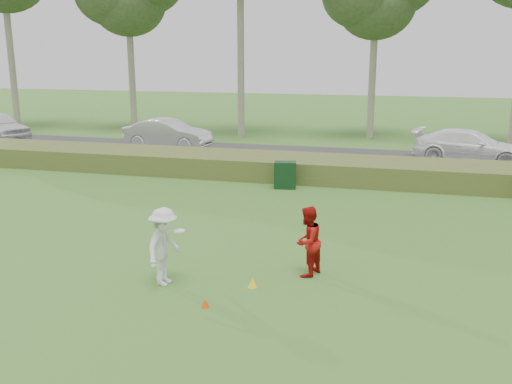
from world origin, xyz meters
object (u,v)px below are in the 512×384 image
(cone_orange, at_px, (205,303))
(car_right, at_px, (470,146))
(player_red, at_px, (307,241))
(cone_yellow, at_px, (253,282))
(car_mid, at_px, (168,134))
(player_white, at_px, (164,246))
(utility_cabinet, at_px, (285,175))

(cone_orange, height_order, car_right, car_right)
(player_red, relative_size, cone_yellow, 7.37)
(car_mid, bearing_deg, car_right, -86.17)
(cone_yellow, bearing_deg, cone_orange, -118.62)
(player_white, distance_m, cone_yellow, 2.24)
(car_mid, relative_size, car_right, 0.90)
(player_white, height_order, car_right, player_white)
(utility_cabinet, bearing_deg, car_mid, 127.92)
(player_red, bearing_deg, player_white, -46.05)
(cone_orange, bearing_deg, player_white, 144.44)
(player_red, relative_size, utility_cabinet, 1.62)
(cone_yellow, xyz_separation_m, car_mid, (-9.60, 17.35, 0.75))
(car_mid, bearing_deg, player_red, -142.49)
(cone_orange, relative_size, utility_cabinet, 0.18)
(player_white, xyz_separation_m, car_right, (8.41, 17.58, -0.09))
(cone_yellow, xyz_separation_m, utility_cabinet, (-1.32, 9.87, 0.42))
(player_red, bearing_deg, utility_cabinet, -144.53)
(player_red, distance_m, car_mid, 19.48)
(player_red, height_order, cone_yellow, player_red)
(player_red, relative_size, car_right, 0.32)
(player_white, bearing_deg, car_mid, 29.61)
(cone_yellow, bearing_deg, car_mid, 118.96)
(cone_orange, xyz_separation_m, utility_cabinet, (-0.61, 11.17, 0.44))
(car_mid, distance_m, car_right, 15.95)
(player_red, distance_m, cone_orange, 3.08)
(utility_cabinet, height_order, car_right, car_right)
(cone_yellow, distance_m, car_mid, 19.85)
(cone_yellow, bearing_deg, utility_cabinet, 97.62)
(cone_orange, distance_m, car_right, 19.86)
(cone_yellow, relative_size, car_right, 0.04)
(player_white, height_order, car_mid, player_white)
(cone_orange, relative_size, cone_yellow, 0.83)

